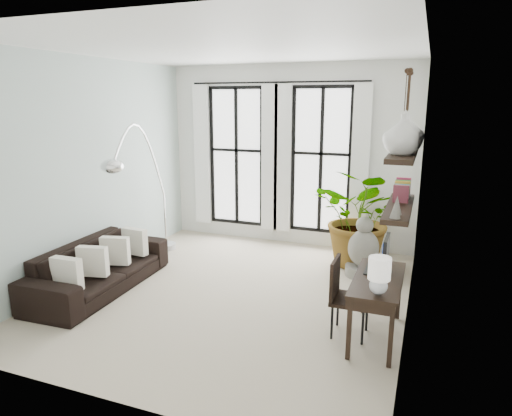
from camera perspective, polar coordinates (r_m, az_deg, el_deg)
The scene contains 16 objects.
floor at distance 6.37m, azimuth -2.80°, elevation -10.57°, with size 5.00×5.00×0.00m, color #B3A58E.
ceiling at distance 5.86m, azimuth -3.17°, elevation 19.40°, with size 5.00×5.00×0.00m, color white.
wall_left at distance 7.11m, azimuth -19.85°, elevation 4.63°, with size 5.00×5.00×0.00m, color #ADC1BA.
wall_right at distance 5.42m, azimuth 19.39°, elevation 2.16°, with size 5.00×5.00×0.00m, color white.
wall_back at distance 8.23m, azimuth 4.12°, elevation 6.46°, with size 4.50×4.50×0.00m, color white.
windows at distance 8.23m, azimuth 2.63°, elevation 6.20°, with size 3.26×0.13×2.65m.
wall_shelves at distance 4.90m, azimuth 17.66°, elevation 2.70°, with size 0.25×1.30×0.60m.
sofa at distance 6.74m, azimuth -18.99°, elevation -6.94°, with size 2.25×0.88×0.66m, color black.
throw_pillows at distance 6.62m, azimuth -18.43°, elevation -5.68°, with size 0.40×1.52×0.40m.
plant at distance 7.33m, azimuth 13.15°, elevation -1.21°, with size 1.41×1.22×1.57m, color #2D7228.
desk at distance 5.11m, azimuth 14.93°, elevation -8.98°, with size 0.51×1.20×1.10m.
desk_chair at distance 5.24m, azimuth 10.90°, elevation -10.29°, with size 0.42×0.42×0.88m.
arc_lamp at distance 7.09m, azimuth -14.31°, elevation 6.28°, with size 0.72×2.14×2.26m.
buddha at distance 7.01m, azimuth 13.26°, elevation -5.27°, with size 0.51×0.51×0.92m.
vase_a at distance 4.55m, azimuth 17.90°, elevation 8.76°, with size 0.37×0.37×0.38m, color white.
vase_b at distance 4.95m, azimuth 18.19°, elevation 9.05°, with size 0.37×0.37×0.38m, color white.
Camera 1 is at (2.36, -5.33, 2.58)m, focal length 32.00 mm.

